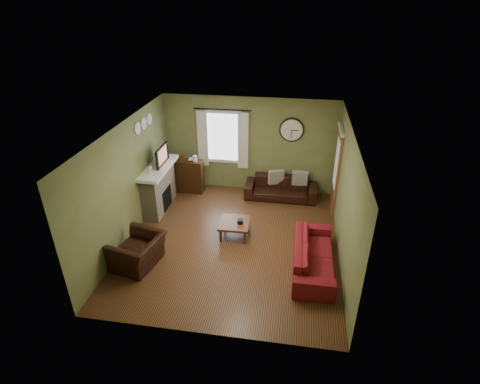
# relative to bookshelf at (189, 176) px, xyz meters

# --- Properties ---
(floor) EXTENTS (4.60, 5.20, 0.00)m
(floor) POSITION_rel_bookshelf_xyz_m (1.60, -2.17, -0.46)
(floor) COLOR #4E2E18
(floor) RESTS_ON ground
(ceiling) EXTENTS (4.60, 5.20, 0.00)m
(ceiling) POSITION_rel_bookshelf_xyz_m (1.60, -2.17, 2.14)
(ceiling) COLOR white
(ceiling) RESTS_ON ground
(wall_left) EXTENTS (0.00, 5.20, 2.60)m
(wall_left) POSITION_rel_bookshelf_xyz_m (-0.70, -2.17, 0.84)
(wall_left) COLOR olive
(wall_left) RESTS_ON ground
(wall_right) EXTENTS (0.00, 5.20, 2.60)m
(wall_right) POSITION_rel_bookshelf_xyz_m (3.90, -2.17, 0.84)
(wall_right) COLOR olive
(wall_right) RESTS_ON ground
(wall_back) EXTENTS (4.60, 0.00, 2.60)m
(wall_back) POSITION_rel_bookshelf_xyz_m (1.60, 0.43, 0.84)
(wall_back) COLOR olive
(wall_back) RESTS_ON ground
(wall_front) EXTENTS (4.60, 0.00, 2.60)m
(wall_front) POSITION_rel_bookshelf_xyz_m (1.60, -4.77, 0.84)
(wall_front) COLOR olive
(wall_front) RESTS_ON ground
(fireplace) EXTENTS (0.40, 1.40, 1.10)m
(fireplace) POSITION_rel_bookshelf_xyz_m (-0.50, -1.02, 0.09)
(fireplace) COLOR tan
(fireplace) RESTS_ON floor
(firebox) EXTENTS (0.04, 0.60, 0.55)m
(firebox) POSITION_rel_bookshelf_xyz_m (-0.31, -1.02, -0.16)
(firebox) COLOR black
(firebox) RESTS_ON fireplace
(mantel) EXTENTS (0.58, 1.60, 0.08)m
(mantel) POSITION_rel_bookshelf_xyz_m (-0.47, -1.02, 0.68)
(mantel) COLOR white
(mantel) RESTS_ON fireplace
(tv) EXTENTS (0.08, 0.60, 0.35)m
(tv) POSITION_rel_bookshelf_xyz_m (-0.45, -0.87, 0.89)
(tv) COLOR black
(tv) RESTS_ON mantel
(tv_screen) EXTENTS (0.02, 0.62, 0.36)m
(tv_screen) POSITION_rel_bookshelf_xyz_m (-0.37, -0.87, 0.95)
(tv_screen) COLOR #994C3F
(tv_screen) RESTS_ON mantel
(medallion_left) EXTENTS (0.28, 0.28, 0.03)m
(medallion_left) POSITION_rel_bookshelf_xyz_m (-0.68, -1.37, 1.79)
(medallion_left) COLOR white
(medallion_left) RESTS_ON wall_left
(medallion_mid) EXTENTS (0.28, 0.28, 0.03)m
(medallion_mid) POSITION_rel_bookshelf_xyz_m (-0.68, -1.02, 1.79)
(medallion_mid) COLOR white
(medallion_mid) RESTS_ON wall_left
(medallion_right) EXTENTS (0.28, 0.28, 0.03)m
(medallion_right) POSITION_rel_bookshelf_xyz_m (-0.68, -0.67, 1.79)
(medallion_right) COLOR white
(medallion_right) RESTS_ON wall_left
(window_pane) EXTENTS (1.00, 0.02, 1.30)m
(window_pane) POSITION_rel_bookshelf_xyz_m (0.90, 0.41, 1.04)
(window_pane) COLOR silver
(window_pane) RESTS_ON wall_back
(curtain_rod) EXTENTS (0.03, 0.03, 1.50)m
(curtain_rod) POSITION_rel_bookshelf_xyz_m (0.90, 0.31, 1.81)
(curtain_rod) COLOR black
(curtain_rod) RESTS_ON wall_back
(curtain_left) EXTENTS (0.28, 0.04, 1.55)m
(curtain_left) POSITION_rel_bookshelf_xyz_m (0.35, 0.31, 0.99)
(curtain_left) COLOR silver
(curtain_left) RESTS_ON wall_back
(curtain_right) EXTENTS (0.28, 0.04, 1.55)m
(curtain_right) POSITION_rel_bookshelf_xyz_m (1.45, 0.31, 0.99)
(curtain_right) COLOR silver
(curtain_right) RESTS_ON wall_back
(wall_clock) EXTENTS (0.64, 0.06, 0.64)m
(wall_clock) POSITION_rel_bookshelf_xyz_m (2.70, 0.38, 1.34)
(wall_clock) COLOR white
(wall_clock) RESTS_ON wall_back
(door) EXTENTS (0.05, 0.90, 2.10)m
(door) POSITION_rel_bookshelf_xyz_m (3.87, -0.32, 0.59)
(door) COLOR brown
(door) RESTS_ON floor
(bookshelf) EXTENTS (0.78, 0.33, 0.92)m
(bookshelf) POSITION_rel_bookshelf_xyz_m (0.00, 0.00, 0.00)
(bookshelf) COLOR black
(bookshelf) RESTS_ON floor
(book) EXTENTS (0.21, 0.25, 0.02)m
(book) POSITION_rel_bookshelf_xyz_m (-0.01, 0.09, 0.50)
(book) COLOR #5D3019
(book) RESTS_ON bookshelf
(sofa_brown) EXTENTS (1.91, 0.75, 0.56)m
(sofa_brown) POSITION_rel_bookshelf_xyz_m (2.52, 0.04, -0.18)
(sofa_brown) COLOR black
(sofa_brown) RESTS_ON floor
(pillow_left) EXTENTS (0.42, 0.14, 0.41)m
(pillow_left) POSITION_rel_bookshelf_xyz_m (3.01, 0.16, 0.09)
(pillow_left) COLOR gray
(pillow_left) RESTS_ON sofa_brown
(pillow_right) EXTENTS (0.42, 0.25, 0.41)m
(pillow_right) POSITION_rel_bookshelf_xyz_m (2.38, 0.14, 0.09)
(pillow_right) COLOR gray
(pillow_right) RESTS_ON sofa_brown
(sofa_red) EXTENTS (0.79, 2.02, 0.59)m
(sofa_red) POSITION_rel_bookshelf_xyz_m (3.36, -2.78, -0.17)
(sofa_red) COLOR maroon
(sofa_red) RESTS_ON floor
(armchair) EXTENTS (1.06, 1.15, 0.64)m
(armchair) POSITION_rel_bookshelf_xyz_m (-0.15, -3.25, -0.14)
(armchair) COLOR black
(armchair) RESTS_ON floor
(coffee_table) EXTENTS (0.69, 0.69, 0.36)m
(coffee_table) POSITION_rel_bookshelf_xyz_m (1.60, -1.94, -0.28)
(coffee_table) COLOR #5D3019
(coffee_table) RESTS_ON floor
(tissue_box) EXTENTS (0.14, 0.14, 0.10)m
(tissue_box) POSITION_rel_bookshelf_xyz_m (1.74, -1.97, -0.06)
(tissue_box) COLOR black
(tissue_box) RESTS_ON coffee_table
(wine_glass_a) EXTENTS (0.07, 0.07, 0.19)m
(wine_glass_a) POSITION_rel_bookshelf_xyz_m (-0.45, -1.51, 0.81)
(wine_glass_a) COLOR white
(wine_glass_a) RESTS_ON mantel
(wine_glass_b) EXTENTS (0.07, 0.07, 0.21)m
(wine_glass_b) POSITION_rel_bookshelf_xyz_m (-0.45, -1.47, 0.82)
(wine_glass_b) COLOR white
(wine_glass_b) RESTS_ON mantel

